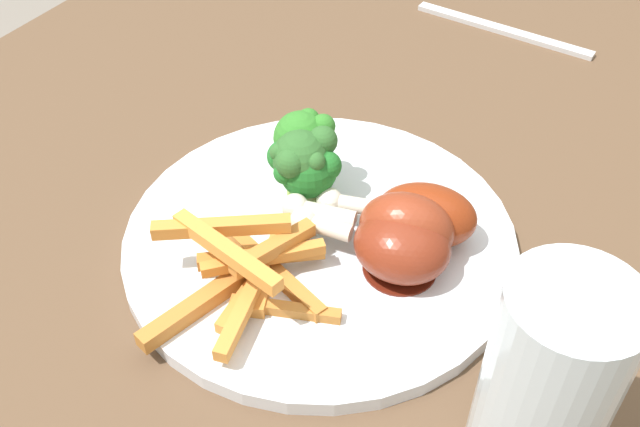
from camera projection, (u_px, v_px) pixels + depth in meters
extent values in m
cube|color=brown|center=(237.00, 282.00, 0.53)|extent=(1.19, 0.78, 0.03)
cylinder|color=#443122|center=(276.00, 143.00, 1.24)|extent=(0.06, 0.06, 0.70)
cylinder|color=silver|center=(320.00, 240.00, 0.53)|extent=(0.28, 0.28, 0.01)
cylinder|color=#84BD59|center=(303.00, 169.00, 0.56)|extent=(0.02, 0.02, 0.03)
sphere|color=#327B28|center=(302.00, 139.00, 0.54)|extent=(0.04, 0.04, 0.04)
sphere|color=#327B28|center=(307.00, 119.00, 0.54)|extent=(0.02, 0.02, 0.02)
sphere|color=#327B28|center=(314.00, 145.00, 0.53)|extent=(0.01, 0.01, 0.01)
sphere|color=#327B28|center=(323.00, 126.00, 0.54)|extent=(0.02, 0.02, 0.02)
cylinder|color=#92BD4A|center=(301.00, 189.00, 0.54)|extent=(0.02, 0.02, 0.03)
sphere|color=#2F632A|center=(301.00, 159.00, 0.52)|extent=(0.04, 0.04, 0.04)
sphere|color=#2F632A|center=(318.00, 160.00, 0.52)|extent=(0.01, 0.01, 0.01)
sphere|color=#2F632A|center=(316.00, 162.00, 0.51)|extent=(0.01, 0.01, 0.01)
sphere|color=#2F632A|center=(323.00, 141.00, 0.52)|extent=(0.02, 0.02, 0.02)
sphere|color=#2F632A|center=(282.00, 154.00, 0.52)|extent=(0.01, 0.01, 0.01)
sphere|color=#2F632A|center=(290.00, 163.00, 0.51)|extent=(0.02, 0.02, 0.02)
cylinder|color=#7CA055|center=(308.00, 196.00, 0.55)|extent=(0.02, 0.02, 0.02)
sphere|color=#206B25|center=(308.00, 169.00, 0.53)|extent=(0.04, 0.04, 0.04)
sphere|color=#206B25|center=(327.00, 166.00, 0.52)|extent=(0.02, 0.02, 0.02)
sphere|color=#206B25|center=(284.00, 157.00, 0.53)|extent=(0.02, 0.02, 0.02)
sphere|color=#206B25|center=(294.00, 179.00, 0.52)|extent=(0.01, 0.01, 0.01)
sphere|color=#206B25|center=(285.00, 173.00, 0.52)|extent=(0.02, 0.02, 0.02)
sphere|color=#206B25|center=(295.00, 163.00, 0.54)|extent=(0.02, 0.02, 0.02)
cube|color=orange|center=(266.00, 272.00, 0.50)|extent=(0.08, 0.04, 0.01)
cube|color=orange|center=(264.00, 258.00, 0.49)|extent=(0.07, 0.06, 0.01)
cube|color=#C77A31|center=(262.00, 255.00, 0.50)|extent=(0.06, 0.07, 0.01)
cube|color=orange|center=(226.00, 251.00, 0.47)|extent=(0.03, 0.09, 0.01)
cube|color=#BC732E|center=(200.00, 303.00, 0.48)|extent=(0.09, 0.04, 0.01)
cube|color=#BC732E|center=(286.00, 309.00, 0.47)|extent=(0.03, 0.07, 0.01)
cube|color=orange|center=(217.00, 225.00, 0.49)|extent=(0.06, 0.08, 0.01)
cube|color=#BF752F|center=(269.00, 271.00, 0.50)|extent=(0.04, 0.10, 0.01)
cube|color=orange|center=(260.00, 274.00, 0.50)|extent=(0.10, 0.02, 0.01)
cube|color=#C77A31|center=(271.00, 250.00, 0.48)|extent=(0.06, 0.03, 0.01)
cube|color=orange|center=(243.00, 311.00, 0.46)|extent=(0.07, 0.03, 0.01)
cylinder|color=#601B0A|center=(423.00, 237.00, 0.53)|extent=(0.04, 0.04, 0.00)
ellipsoid|color=maroon|center=(426.00, 215.00, 0.51)|extent=(0.07, 0.08, 0.04)
cylinder|color=beige|center=(350.00, 204.00, 0.52)|extent=(0.02, 0.03, 0.01)
sphere|color=silver|center=(329.00, 201.00, 0.53)|extent=(0.02, 0.02, 0.02)
cylinder|color=#56190E|center=(400.00, 268.00, 0.51)|extent=(0.05, 0.05, 0.00)
ellipsoid|color=maroon|center=(402.00, 246.00, 0.49)|extent=(0.07, 0.07, 0.04)
cylinder|color=beige|center=(327.00, 227.00, 0.51)|extent=(0.02, 0.04, 0.01)
sphere|color=silver|center=(304.00, 221.00, 0.51)|extent=(0.02, 0.02, 0.02)
cylinder|color=#621F10|center=(404.00, 253.00, 0.51)|extent=(0.04, 0.04, 0.00)
ellipsoid|color=maroon|center=(406.00, 228.00, 0.50)|extent=(0.06, 0.07, 0.05)
cylinder|color=beige|center=(325.00, 213.00, 0.51)|extent=(0.02, 0.05, 0.01)
sphere|color=silver|center=(295.00, 207.00, 0.52)|extent=(0.02, 0.02, 0.02)
cube|color=silver|center=(503.00, 30.00, 0.76)|extent=(0.02, 0.19, 0.00)
cylinder|color=silver|center=(548.00, 384.00, 0.37)|extent=(0.07, 0.07, 0.14)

